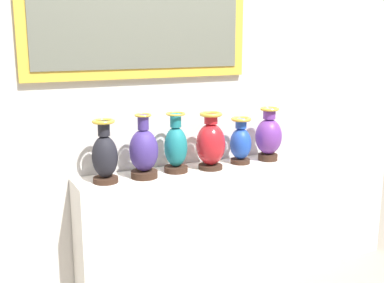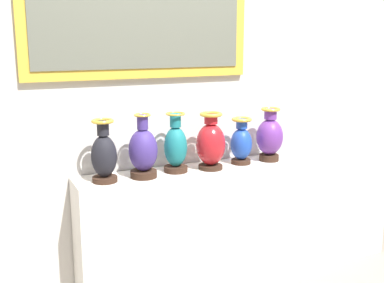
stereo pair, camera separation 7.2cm
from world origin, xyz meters
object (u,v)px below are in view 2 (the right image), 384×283
(vase_indigo, at_px, (143,151))
(vase_sapphire, at_px, (241,143))
(vase_onyx, at_px, (104,155))
(vase_violet, at_px, (270,136))
(vase_crimson, at_px, (211,143))
(vase_teal, at_px, (176,147))

(vase_indigo, relative_size, vase_sapphire, 1.24)
(vase_onyx, relative_size, vase_violet, 1.02)
(vase_crimson, distance_m, vase_violet, 0.46)
(vase_crimson, bearing_deg, vase_violet, 2.98)
(vase_sapphire, height_order, vase_violet, vase_violet)
(vase_sapphire, bearing_deg, vase_onyx, -178.35)
(vase_onyx, distance_m, vase_sapphire, 0.92)
(vase_onyx, distance_m, vase_violet, 1.13)
(vase_crimson, xyz_separation_m, vase_sapphire, (0.24, 0.03, -0.02))
(vase_onyx, bearing_deg, vase_sapphire, 1.65)
(vase_teal, bearing_deg, vase_violet, -0.83)
(vase_crimson, bearing_deg, vase_onyx, 179.37)
(vase_onyx, distance_m, vase_indigo, 0.23)
(vase_indigo, bearing_deg, vase_onyx, 178.24)
(vase_teal, height_order, vase_violet, vase_teal)
(vase_teal, distance_m, vase_sapphire, 0.47)
(vase_onyx, relative_size, vase_indigo, 0.96)
(vase_onyx, relative_size, vase_crimson, 1.01)
(vase_indigo, distance_m, vase_crimson, 0.45)
(vase_crimson, height_order, vase_sapphire, vase_crimson)
(vase_onyx, height_order, vase_teal, vase_teal)
(vase_indigo, height_order, vase_sapphire, vase_indigo)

